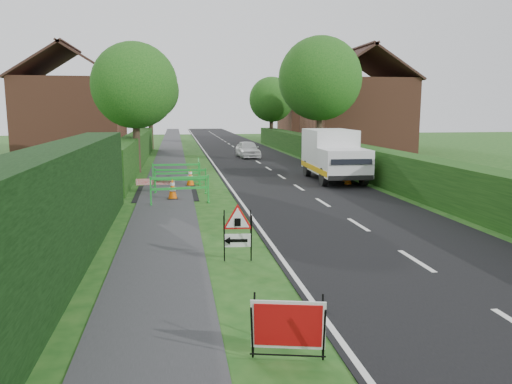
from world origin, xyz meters
TOP-DOWN VIEW (x-y plane):
  - ground at (0.00, 0.00)m, footprint 120.00×120.00m
  - road_surface at (2.50, 35.00)m, footprint 6.00×90.00m
  - footpath at (-3.00, 35.00)m, footprint 2.00×90.00m
  - hedge_west_near at (-5.00, 0.00)m, footprint 1.10×18.00m
  - hedge_west_far at (-5.00, 22.00)m, footprint 1.00×24.00m
  - hedge_east at (6.50, 16.00)m, footprint 1.20×50.00m
  - house_west at (-10.00, 30.00)m, footprint 7.50×7.40m
  - house_east_a at (11.00, 28.00)m, footprint 7.50×7.40m
  - house_east_b at (12.00, 42.00)m, footprint 7.50×7.40m
  - tree_nw at (-4.60, 18.00)m, footprint 4.40×4.40m
  - tree_ne at (6.40, 22.00)m, footprint 5.20×5.20m
  - tree_fw at (-4.60, 34.00)m, footprint 4.80×4.80m
  - tree_fe at (6.40, 38.00)m, footprint 4.20×4.20m
  - red_rect_sign at (-1.20, -2.77)m, footprint 1.06×0.78m
  - triangle_sign at (-1.36, 1.59)m, footprint 0.81×0.81m
  - works_van at (4.63, 13.54)m, footprint 2.20×5.20m
  - traffic_cone_0 at (4.85, 12.03)m, footprint 0.38×0.38m
  - traffic_cone_1 at (5.09, 12.84)m, footprint 0.38×0.38m
  - traffic_cone_2 at (4.85, 15.82)m, footprint 0.38×0.38m
  - traffic_cone_3 at (-2.75, 9.61)m, footprint 0.38×0.38m
  - traffic_cone_4 at (-2.01, 12.81)m, footprint 0.38×0.38m
  - ped_barrier_0 at (-2.49, 8.64)m, footprint 2.08×0.55m
  - ped_barrier_1 at (-2.45, 10.92)m, footprint 2.09×0.69m
  - ped_barrier_2 at (-2.59, 12.92)m, footprint 2.06×0.36m
  - ped_barrier_3 at (-1.57, 14.25)m, footprint 0.44×2.07m
  - redwhite_plank at (-3.42, 11.16)m, footprint 1.50×0.04m
  - hatchback_car at (2.31, 25.29)m, footprint 1.49×3.45m

SIDE VIEW (x-z plane):
  - ground at x=0.00m, z-range 0.00..0.00m
  - hedge_west_near at x=-5.00m, z-range -1.25..1.25m
  - hedge_west_far at x=-5.00m, z-range -0.90..0.90m
  - hedge_east at x=6.50m, z-range -0.75..0.75m
  - redwhite_plank at x=-3.42m, z-range -0.12..0.12m
  - road_surface at x=2.50m, z-range -0.01..0.01m
  - footpath at x=-3.00m, z-range -0.01..0.02m
  - traffic_cone_0 at x=4.85m, z-range 0.00..0.79m
  - traffic_cone_1 at x=5.09m, z-range 0.00..0.79m
  - traffic_cone_2 at x=4.85m, z-range 0.00..0.79m
  - traffic_cone_3 at x=-2.75m, z-range 0.00..0.79m
  - traffic_cone_4 at x=-2.01m, z-range 0.00..0.79m
  - red_rect_sign at x=-1.20m, z-range 0.06..0.88m
  - hatchback_car at x=2.31m, z-range 0.00..1.16m
  - ped_barrier_0 at x=-2.49m, z-range 0.13..1.13m
  - ped_barrier_1 at x=-2.45m, z-range 0.13..1.13m
  - ped_barrier_2 at x=-2.59m, z-range 0.13..1.13m
  - ped_barrier_3 at x=-1.57m, z-range 0.13..1.13m
  - triangle_sign at x=-1.36m, z-range 0.21..1.28m
  - works_van at x=4.63m, z-range 0.07..2.41m
  - house_west at x=-10.00m, z-range -1.04..6.84m
  - house_east_a at x=11.00m, z-range -1.04..6.84m
  - house_east_b at x=12.00m, z-range -1.04..6.84m
  - tree_fe at x=6.40m, z-range 1.05..7.39m
  - tree_nw at x=-4.60m, z-range 1.13..7.83m
  - tree_fw at x=-4.60m, z-range 1.21..8.45m
  - tree_ne at x=6.40m, z-range 1.28..9.07m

